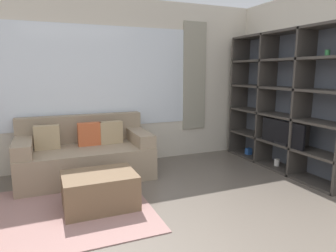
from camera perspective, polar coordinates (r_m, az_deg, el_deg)
The scene contains 6 objects.
wall_back at distance 4.98m, azimuth -13.21°, elevation 7.97°, with size 6.82×0.11×2.70m.
wall_right at distance 4.97m, azimuth 25.26°, elevation 7.17°, with size 0.07×4.28×2.70m, color beige.
area_rug at distance 3.66m, azimuth -25.54°, elevation -15.54°, with size 2.66×1.72×0.01m, color gray.
shelving_unit at distance 5.02m, azimuth 21.38°, elevation 4.10°, with size 0.39×2.29×2.15m.
couch_main at distance 4.59m, azimuth -15.46°, elevation -5.40°, with size 1.86×0.96×0.88m.
ottoman at distance 3.58m, azimuth -12.85°, elevation -11.90°, with size 0.81×0.60×0.40m.
Camera 1 is at (-0.83, -1.80, 1.55)m, focal length 32.00 mm.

